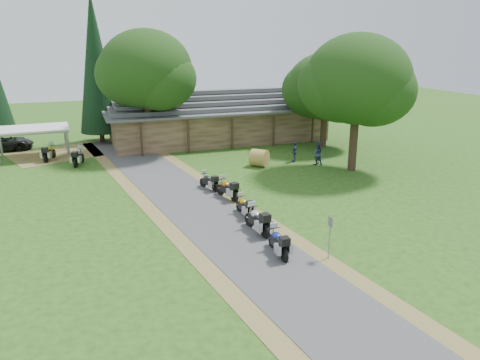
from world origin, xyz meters
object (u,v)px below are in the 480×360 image
object	(u,v)px
lodge	(217,115)
motorcycle_row_d	(227,188)
car_dark_suv	(1,139)
motorcycle_row_b	(257,219)
motorcycle_row_c	(244,205)
motorcycle_carport_a	(49,152)
motorcycle_row_a	(278,241)
carport	(34,142)
hay_bale	(259,158)
motorcycle_row_e	(209,181)
motorcycle_carport_b	(78,156)

from	to	relation	value
lodge	motorcycle_row_d	bearing A→B (deg)	-104.98
car_dark_suv	motorcycle_row_b	size ratio (longest dim) A/B	2.62
motorcycle_row_c	motorcycle_carport_a	size ratio (longest dim) A/B	0.87
motorcycle_row_a	motorcycle_carport_a	size ratio (longest dim) A/B	0.95
carport	motorcycle_carport_a	size ratio (longest dim) A/B	2.82
motorcycle_row_b	hay_bale	distance (m)	12.93
carport	motorcycle_row_c	distance (m)	22.10
carport	motorcycle_row_e	world-z (taller)	carport
motorcycle_row_a	motorcycle_carport_b	distance (m)	21.50
lodge	car_dark_suv	bearing A→B (deg)	174.64
motorcycle_row_c	motorcycle_carport_a	distance (m)	20.11
car_dark_suv	motorcycle_row_e	bearing A→B (deg)	-140.96
motorcycle_row_b	motorcycle_row_c	size ratio (longest dim) A/B	1.19
car_dark_suv	motorcycle_row_d	distance (m)	24.02
motorcycle_row_d	hay_bale	distance (m)	7.97
motorcycle_row_b	motorcycle_row_e	world-z (taller)	motorcycle_row_b
car_dark_suv	motorcycle_row_b	xyz separation A→B (m)	(14.56, -24.47, -0.34)
carport	car_dark_suv	world-z (taller)	carport
motorcycle_carport_b	hay_bale	xyz separation A→B (m)	(13.21, -5.15, -0.03)
motorcycle_row_c	car_dark_suv	bearing A→B (deg)	28.86
motorcycle_carport_a	motorcycle_carport_b	size ratio (longest dim) A/B	1.00
lodge	motorcycle_carport_a	bearing A→B (deg)	-168.04
motorcycle_row_c	motorcycle_row_e	xyz separation A→B (m)	(-0.57, 5.24, -0.01)
lodge	motorcycle_row_b	distance (m)	23.22
motorcycle_row_b	motorcycle_row_c	xyz separation A→B (m)	(0.19, 2.39, -0.12)
lodge	motorcycle_carport_a	world-z (taller)	lodge
motorcycle_row_a	hay_bale	distance (m)	15.51
lodge	motorcycle_row_b	xyz separation A→B (m)	(-4.78, -22.66, -1.72)
carport	motorcycle_carport_b	bearing A→B (deg)	-52.36
hay_bale	motorcycle_row_e	bearing A→B (deg)	-140.73
carport	motorcycle_carport_a	xyz separation A→B (m)	(1.20, -1.59, -0.55)
hay_bale	motorcycle_row_a	bearing A→B (deg)	-108.60
car_dark_suv	motorcycle_row_c	bearing A→B (deg)	-147.32
motorcycle_row_b	motorcycle_carport_b	distance (m)	19.02
motorcycle_row_c	motorcycle_carport_b	world-z (taller)	motorcycle_carport_b
hay_bale	motorcycle_row_d	bearing A→B (deg)	-126.19
carport	motorcycle_carport_b	xyz separation A→B (m)	(3.41, -3.89, -0.55)
motorcycle_carport_a	lodge	bearing A→B (deg)	-59.14
carport	motorcycle_row_c	xyz separation A→B (m)	(11.90, -18.62, -0.63)
lodge	motorcycle_row_c	bearing A→B (deg)	-102.78
lodge	motorcycle_row_d	size ratio (longest dim) A/B	10.68
carport	motorcycle_carport_a	world-z (taller)	carport
motorcycle_row_a	motorcycle_row_b	size ratio (longest dim) A/B	0.92
carport	motorcycle_row_a	size ratio (longest dim) A/B	2.96
motorcycle_row_a	motorcycle_row_e	world-z (taller)	motorcycle_row_a
motorcycle_row_c	motorcycle_carport_b	xyz separation A→B (m)	(-8.49, 14.72, 0.09)
carport	motorcycle_row_d	distance (m)	19.55
lodge	motorcycle_carport_b	bearing A→B (deg)	-157.04
car_dark_suv	hay_bale	size ratio (longest dim) A/B	4.18
motorcycle_row_a	motorcycle_row_e	distance (m)	10.38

